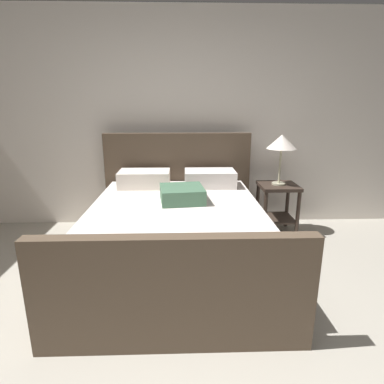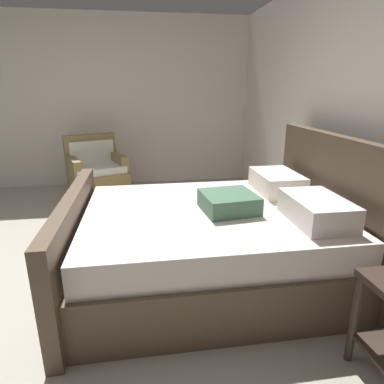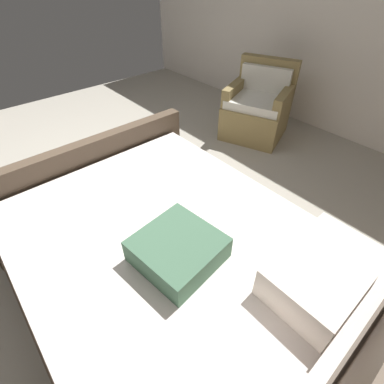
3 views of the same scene
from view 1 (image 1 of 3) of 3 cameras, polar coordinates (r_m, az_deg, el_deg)
name	(u,v)px [view 1 (image 1 of 3)]	position (r m, az deg, el deg)	size (l,w,h in m)	color
wall_back	(177,121)	(4.05, -2.76, 12.63)	(6.27, 0.12, 2.61)	silver
bed	(177,231)	(3.03, -2.78, -7.09)	(1.75, 2.20, 1.19)	brown
nightstand_right	(277,200)	(3.92, 15.13, -1.47)	(0.44, 0.44, 0.60)	#362922
table_lamp_right	(282,143)	(3.78, 15.86, 8.46)	(0.34, 0.34, 0.58)	#B7B293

